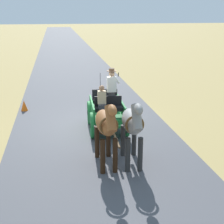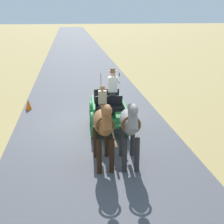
{
  "view_description": "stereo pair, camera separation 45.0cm",
  "coord_description": "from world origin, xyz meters",
  "views": [
    {
      "loc": [
        1.28,
        12.35,
        4.54
      ],
      "look_at": [
        -0.58,
        1.75,
        1.1
      ],
      "focal_mm": 51.39,
      "sensor_mm": 36.0,
      "label": 1
    },
    {
      "loc": [
        0.83,
        12.42,
        4.54
      ],
      "look_at": [
        -0.58,
        1.75,
        1.1
      ],
      "focal_mm": 51.39,
      "sensor_mm": 36.0,
      "label": 2
    }
  ],
  "objects": [
    {
      "name": "ground_plane",
      "position": [
        0.0,
        0.0,
        0.0
      ],
      "size": [
        200.0,
        200.0,
        0.0
      ],
      "primitive_type": "plane",
      "color": "tan"
    },
    {
      "name": "road_surface",
      "position": [
        0.0,
        0.0,
        0.0
      ],
      "size": [
        6.28,
        160.0,
        0.01
      ],
      "primitive_type": "cube",
      "color": "#4C4C51",
      "rests_on": "ground"
    },
    {
      "name": "horse_drawn_carriage",
      "position": [
        -0.58,
        0.64,
        0.82
      ],
      "size": [
        1.49,
        4.51,
        2.5
      ],
      "color": "#1E7233",
      "rests_on": "ground"
    },
    {
      "name": "horse_near_side",
      "position": [
        -0.85,
        3.68,
        1.32
      ],
      "size": [
        0.68,
        2.14,
        2.21
      ],
      "color": "gray",
      "rests_on": "ground"
    },
    {
      "name": "horse_off_side",
      "position": [
        -0.07,
        3.65,
        1.32
      ],
      "size": [
        0.59,
        2.13,
        2.21
      ],
      "color": "brown",
      "rests_on": "ground"
    },
    {
      "name": "traffic_cone",
      "position": [
        2.86,
        -2.56,
        0.25
      ],
      "size": [
        0.32,
        0.32,
        0.5
      ],
      "primitive_type": "cone",
      "color": "orange",
      "rests_on": "ground"
    }
  ]
}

